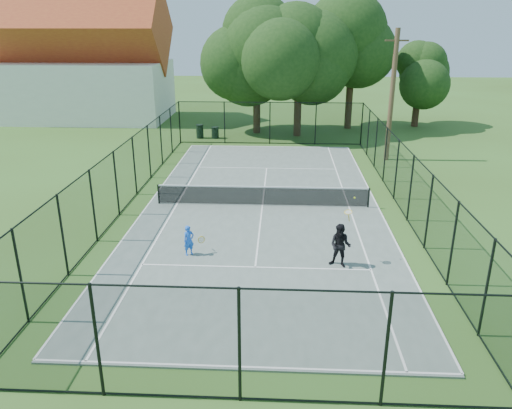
{
  "coord_description": "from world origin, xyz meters",
  "views": [
    {
      "loc": [
        0.86,
        -22.34,
        8.34
      ],
      "look_at": [
        -0.15,
        -3.0,
        1.2
      ],
      "focal_mm": 35.0,
      "sensor_mm": 36.0,
      "label": 1
    }
  ],
  "objects_px": {
    "trash_bin_right": "(215,132)",
    "trash_bin_left": "(200,131)",
    "player_black": "(340,246)",
    "tennis_net": "(262,195)",
    "player_blue": "(189,240)",
    "utility_pole": "(392,96)"
  },
  "relations": [
    {
      "from": "tennis_net",
      "to": "trash_bin_right",
      "type": "height_order",
      "value": "tennis_net"
    },
    {
      "from": "trash_bin_left",
      "to": "trash_bin_right",
      "type": "xyz_separation_m",
      "value": [
        1.16,
        0.01,
        -0.08
      ]
    },
    {
      "from": "player_black",
      "to": "tennis_net",
      "type": "bearing_deg",
      "value": 116.08
    },
    {
      "from": "player_black",
      "to": "trash_bin_right",
      "type": "bearing_deg",
      "value": 109.07
    },
    {
      "from": "utility_pole",
      "to": "trash_bin_left",
      "type": "bearing_deg",
      "value": 156.53
    },
    {
      "from": "trash_bin_left",
      "to": "trash_bin_right",
      "type": "bearing_deg",
      "value": 0.61
    },
    {
      "from": "trash_bin_left",
      "to": "player_blue",
      "type": "relative_size",
      "value": 0.89
    },
    {
      "from": "tennis_net",
      "to": "trash_bin_left",
      "type": "xyz_separation_m",
      "value": [
        -5.32,
        14.59,
        -0.06
      ]
    },
    {
      "from": "trash_bin_right",
      "to": "tennis_net",
      "type": "bearing_deg",
      "value": -74.09
    },
    {
      "from": "trash_bin_left",
      "to": "utility_pole",
      "type": "distance_m",
      "value": 14.48
    },
    {
      "from": "trash_bin_right",
      "to": "player_black",
      "type": "height_order",
      "value": "player_black"
    },
    {
      "from": "trash_bin_left",
      "to": "utility_pole",
      "type": "bearing_deg",
      "value": -23.47
    },
    {
      "from": "tennis_net",
      "to": "trash_bin_left",
      "type": "bearing_deg",
      "value": 110.03
    },
    {
      "from": "tennis_net",
      "to": "player_blue",
      "type": "relative_size",
      "value": 8.71
    },
    {
      "from": "utility_pole",
      "to": "player_blue",
      "type": "relative_size",
      "value": 6.9
    },
    {
      "from": "trash_bin_left",
      "to": "player_blue",
      "type": "height_order",
      "value": "player_blue"
    },
    {
      "from": "trash_bin_left",
      "to": "utility_pole",
      "type": "height_order",
      "value": "utility_pole"
    },
    {
      "from": "trash_bin_left",
      "to": "player_black",
      "type": "height_order",
      "value": "player_black"
    },
    {
      "from": "player_blue",
      "to": "trash_bin_right",
      "type": "bearing_deg",
      "value": 94.65
    },
    {
      "from": "tennis_net",
      "to": "trash_bin_right",
      "type": "bearing_deg",
      "value": 105.91
    },
    {
      "from": "trash_bin_left",
      "to": "trash_bin_right",
      "type": "height_order",
      "value": "trash_bin_left"
    },
    {
      "from": "trash_bin_right",
      "to": "trash_bin_left",
      "type": "bearing_deg",
      "value": -179.39
    }
  ]
}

